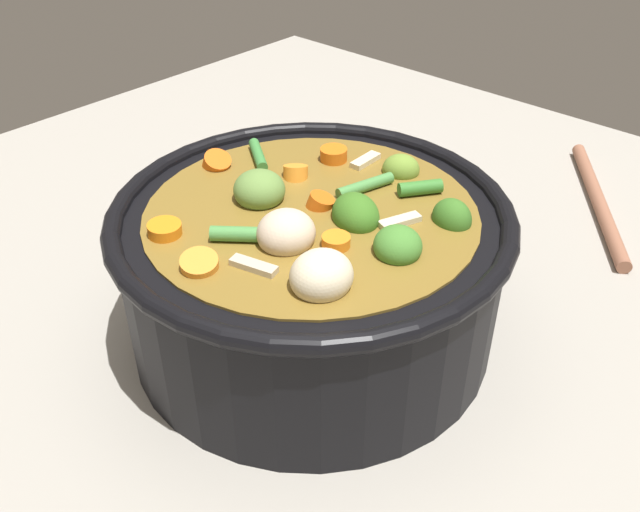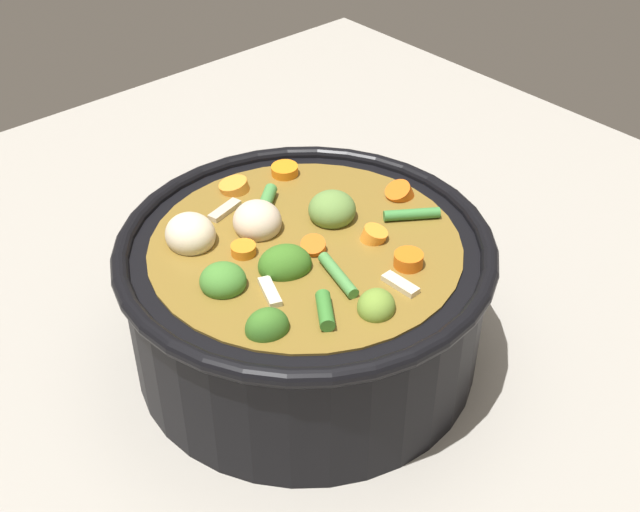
{
  "view_description": "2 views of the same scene",
  "coord_description": "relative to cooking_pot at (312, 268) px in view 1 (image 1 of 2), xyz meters",
  "views": [
    {
      "loc": [
        -0.29,
        0.31,
        0.38
      ],
      "look_at": [
        -0.02,
        0.01,
        0.09
      ],
      "focal_mm": 38.6,
      "sensor_mm": 36.0,
      "label": 1
    },
    {
      "loc": [
        -0.33,
        -0.39,
        0.49
      ],
      "look_at": [
        0.02,
        0.0,
        0.1
      ],
      "focal_mm": 45.91,
      "sensor_mm": 36.0,
      "label": 2
    }
  ],
  "objects": [
    {
      "name": "cooking_pot",
      "position": [
        0.0,
        0.0,
        0.0
      ],
      "size": [
        0.3,
        0.3,
        0.14
      ],
      "color": "black",
      "rests_on": "ground_plane"
    },
    {
      "name": "ground_plane",
      "position": [
        0.0,
        -0.0,
        -0.06
      ],
      "size": [
        1.1,
        1.1,
        0.0
      ],
      "primitive_type": "plane",
      "color": "#9E998E"
    }
  ]
}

